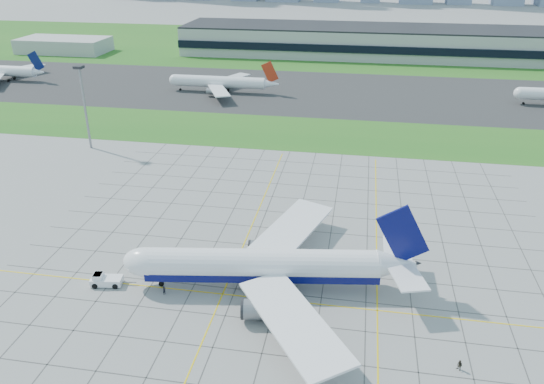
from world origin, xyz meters
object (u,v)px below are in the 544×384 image
object	(u,v)px
crew_far	(460,365)
pushback_tug	(105,280)
distant_jet_0	(6,71)
crew_near	(164,290)
airliner	(264,266)
light_mast	(83,97)
distant_jet_1	(220,82)

from	to	relation	value
crew_far	pushback_tug	bearing A→B (deg)	-142.70
distant_jet_0	crew_near	bearing A→B (deg)	-48.16
airliner	pushback_tug	world-z (taller)	airliner
pushback_tug	crew_far	world-z (taller)	pushback_tug
crew_near	distant_jet_0	world-z (taller)	distant_jet_0
airliner	crew_far	xyz separation A→B (m)	(32.86, -15.86, -3.90)
light_mast	distant_jet_0	bearing A→B (deg)	136.53
airliner	pushback_tug	distance (m)	30.25
light_mast	crew_near	distance (m)	86.16
light_mast	pushback_tug	size ratio (longest dim) A/B	2.99
pushback_tug	airliner	bearing A→B (deg)	-0.34
airliner	pushback_tug	xyz separation A→B (m)	(-29.71, -4.24, -3.77)
distant_jet_0	distant_jet_1	distance (m)	103.13
crew_near	distant_jet_0	bearing A→B (deg)	60.06
light_mast	airliner	size ratio (longest dim) A/B	0.46
distant_jet_1	crew_near	bearing A→B (deg)	-79.32
pushback_tug	crew_near	world-z (taller)	pushback_tug
airliner	crew_near	world-z (taller)	airliner
crew_near	crew_far	bearing A→B (deg)	-83.61
airliner	pushback_tug	size ratio (longest dim) A/B	6.55
light_mast	pushback_tug	distance (m)	78.95
crew_far	airliner	bearing A→B (deg)	-157.95
distant_jet_0	distant_jet_1	size ratio (longest dim) A/B	0.94
light_mast	airliner	world-z (taller)	light_mast
distant_jet_1	crew_far	bearing A→B (deg)	-63.04
crew_far	distant_jet_1	size ratio (longest dim) A/B	0.04
crew_near	distant_jet_1	size ratio (longest dim) A/B	0.04
airliner	distant_jet_0	world-z (taller)	airliner
airliner	distant_jet_1	size ratio (longest dim) A/B	1.23
airliner	light_mast	bearing A→B (deg)	128.11
airliner	distant_jet_1	xyz separation A→B (m)	(-44.31, 135.88, -0.32)
airliner	crew_far	world-z (taller)	airliner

